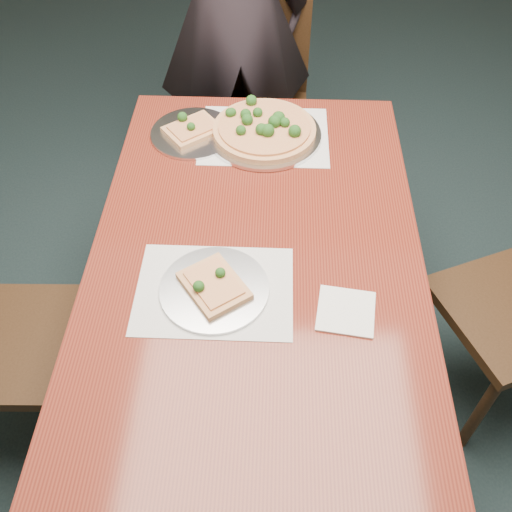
{
  "coord_description": "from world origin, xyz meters",
  "views": [
    {
      "loc": [
        -0.04,
        -1.05,
        1.9
      ],
      "look_at": [
        -0.08,
        -0.04,
        0.75
      ],
      "focal_mm": 40.0,
      "sensor_mm": 36.0,
      "label": 1
    }
  ],
  "objects_px": {
    "chair_far": "(258,94)",
    "dining_table": "(256,278)",
    "diner": "(232,9)",
    "slice_plate_near": "(214,287)",
    "slice_plate_far": "(193,131)",
    "pizza_pan": "(264,130)"
  },
  "relations": [
    {
      "from": "dining_table",
      "to": "slice_plate_near",
      "type": "bearing_deg",
      "value": -129.99
    },
    {
      "from": "dining_table",
      "to": "chair_far",
      "type": "height_order",
      "value": "chair_far"
    },
    {
      "from": "slice_plate_near",
      "to": "chair_far",
      "type": "bearing_deg",
      "value": 87.01
    },
    {
      "from": "dining_table",
      "to": "diner",
      "type": "relative_size",
      "value": 0.85
    },
    {
      "from": "dining_table",
      "to": "chair_far",
      "type": "xyz_separation_m",
      "value": [
        -0.04,
        1.14,
        -0.14
      ]
    },
    {
      "from": "dining_table",
      "to": "slice_plate_far",
      "type": "relative_size",
      "value": 5.36
    },
    {
      "from": "slice_plate_near",
      "to": "dining_table",
      "type": "bearing_deg",
      "value": 50.01
    },
    {
      "from": "chair_far",
      "to": "dining_table",
      "type": "bearing_deg",
      "value": -87.02
    },
    {
      "from": "dining_table",
      "to": "chair_far",
      "type": "distance_m",
      "value": 1.15
    },
    {
      "from": "pizza_pan",
      "to": "slice_plate_far",
      "type": "height_order",
      "value": "pizza_pan"
    },
    {
      "from": "chair_far",
      "to": "pizza_pan",
      "type": "bearing_deg",
      "value": -84.91
    },
    {
      "from": "pizza_pan",
      "to": "diner",
      "type": "bearing_deg",
      "value": 103.21
    },
    {
      "from": "diner",
      "to": "slice_plate_far",
      "type": "height_order",
      "value": "diner"
    },
    {
      "from": "chair_far",
      "to": "diner",
      "type": "height_order",
      "value": "diner"
    },
    {
      "from": "chair_far",
      "to": "slice_plate_near",
      "type": "xyz_separation_m",
      "value": [
        -0.07,
        -1.26,
        0.25
      ]
    },
    {
      "from": "chair_far",
      "to": "diner",
      "type": "xyz_separation_m",
      "value": [
        -0.1,
        -0.0,
        0.37
      ]
    },
    {
      "from": "chair_far",
      "to": "slice_plate_near",
      "type": "relative_size",
      "value": 3.25
    },
    {
      "from": "slice_plate_near",
      "to": "slice_plate_far",
      "type": "bearing_deg",
      "value": 101.2
    },
    {
      "from": "pizza_pan",
      "to": "slice_plate_far",
      "type": "bearing_deg",
      "value": -179.93
    },
    {
      "from": "diner",
      "to": "pizza_pan",
      "type": "height_order",
      "value": "diner"
    },
    {
      "from": "slice_plate_near",
      "to": "slice_plate_far",
      "type": "distance_m",
      "value": 0.67
    },
    {
      "from": "diner",
      "to": "chair_far",
      "type": "bearing_deg",
      "value": 171.8
    }
  ]
}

